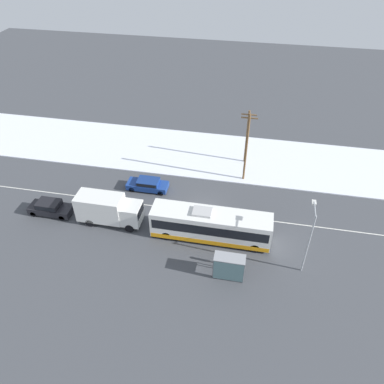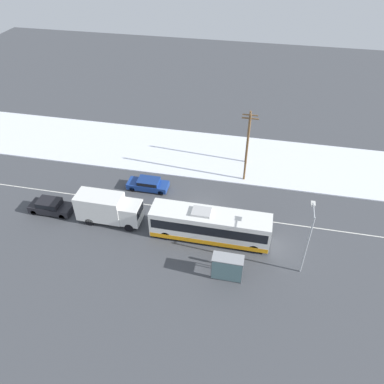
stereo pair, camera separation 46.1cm
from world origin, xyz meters
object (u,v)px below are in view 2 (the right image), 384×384
(box_truck, at_px, (108,208))
(bus_shelter, at_px, (227,266))
(sedan_car, at_px, (148,184))
(utility_pole_snowlot, at_px, (248,137))
(city_bus, at_px, (210,225))
(streetlamp, at_px, (309,235))
(parked_car_near_truck, at_px, (51,206))
(utility_pole_roadside, at_px, (247,148))
(pedestrian_at_stop, at_px, (222,257))

(box_truck, bearing_deg, bus_shelter, -21.15)
(sedan_car, relative_size, utility_pole_snowlot, 0.66)
(box_truck, distance_m, bus_shelter, 13.74)
(bus_shelter, height_order, utility_pole_snowlot, utility_pole_snowlot)
(city_bus, bearing_deg, streetlamp, -13.54)
(parked_car_near_truck, xyz_separation_m, streetlamp, (25.71, -2.37, 3.35))
(box_truck, height_order, sedan_car, box_truck)
(parked_car_near_truck, height_order, bus_shelter, bus_shelter)
(parked_car_near_truck, relative_size, streetlamp, 0.69)
(bus_shelter, height_order, utility_pole_roadside, utility_pole_roadside)
(sedan_car, bearing_deg, streetlamp, 153.76)
(parked_car_near_truck, bearing_deg, utility_pole_roadside, 27.11)
(city_bus, distance_m, box_truck, 10.52)
(box_truck, distance_m, utility_pole_snowlot, 18.78)
(box_truck, bearing_deg, utility_pole_snowlot, 47.12)
(sedan_car, xyz_separation_m, utility_pole_snowlot, (10.36, 7.74, 2.97))
(city_bus, xyz_separation_m, pedestrian_at_stop, (1.66, -3.24, -0.57))
(parked_car_near_truck, xyz_separation_m, pedestrian_at_stop, (18.71, -3.51, 0.20))
(city_bus, height_order, pedestrian_at_stop, city_bus)
(bus_shelter, distance_m, utility_pole_snowlot, 18.75)
(city_bus, height_order, streetlamp, streetlamp)
(streetlamp, relative_size, utility_pole_snowlot, 0.93)
(pedestrian_at_stop, height_order, streetlamp, streetlamp)
(streetlamp, bearing_deg, city_bus, 166.46)
(pedestrian_at_stop, bearing_deg, box_truck, 163.98)
(sedan_car, bearing_deg, box_truck, 68.43)
(sedan_car, bearing_deg, pedestrian_at_stop, 136.14)
(parked_car_near_truck, bearing_deg, utility_pole_snowlot, 35.40)
(city_bus, relative_size, box_truck, 1.76)
(box_truck, relative_size, streetlamp, 1.00)
(pedestrian_at_stop, bearing_deg, streetlamp, 9.31)
(city_bus, bearing_deg, parked_car_near_truck, 179.06)
(sedan_car, relative_size, parked_car_near_truck, 1.03)
(box_truck, bearing_deg, city_bus, -1.43)
(pedestrian_at_stop, bearing_deg, city_bus, 117.21)
(sedan_car, xyz_separation_m, streetlamp, (16.84, -8.30, 3.45))
(streetlamp, bearing_deg, parked_car_near_truck, 174.74)
(pedestrian_at_stop, height_order, utility_pole_snowlot, utility_pole_snowlot)
(streetlamp, bearing_deg, utility_pole_snowlot, 112.00)
(sedan_car, distance_m, bus_shelter, 15.14)
(parked_car_near_truck, height_order, utility_pole_roadside, utility_pole_roadside)
(utility_pole_roadside, bearing_deg, bus_shelter, -90.28)
(box_truck, bearing_deg, streetlamp, -6.98)
(sedan_car, bearing_deg, utility_pole_roadside, -159.17)
(utility_pole_roadside, distance_m, utility_pole_snowlot, 3.81)
(box_truck, relative_size, utility_pole_roadside, 0.77)
(pedestrian_at_stop, bearing_deg, utility_pole_roadside, 87.00)
(sedan_car, relative_size, streetlamp, 0.71)
(utility_pole_roadside, bearing_deg, parked_car_near_truck, -152.89)
(box_truck, height_order, bus_shelter, box_truck)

